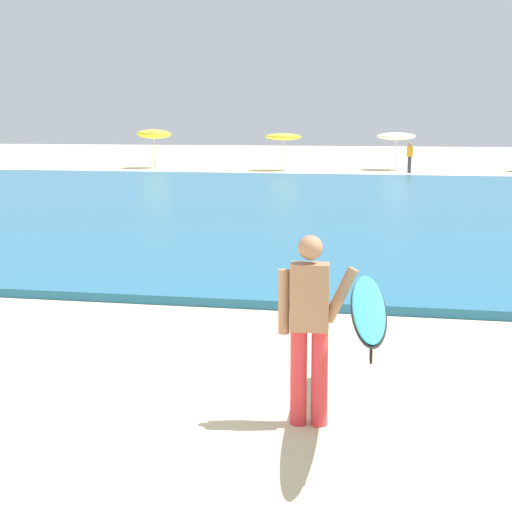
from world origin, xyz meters
name	(u,v)px	position (x,y,z in m)	size (l,w,h in m)	color
sea	(314,205)	(0.00, 19.61, 0.07)	(120.00, 28.00, 0.14)	#1E6084
surfer_with_board	(339,314)	(2.66, 1.33, 1.04)	(1.07, 2.90, 1.73)	red
beach_umbrella_0	(154,134)	(-11.72, 38.75, 1.91)	(1.96, 1.99, 2.24)	beige
beach_umbrella_1	(283,137)	(-4.14, 37.98, 1.81)	(1.97, 1.99, 2.04)	beige
beach_umbrella_2	(396,136)	(1.82, 39.68, 1.83)	(2.11, 2.11, 2.05)	beige
beachgoer_near_row_left	(410,157)	(2.62, 37.25, 0.84)	(0.32, 0.20, 1.58)	#383842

